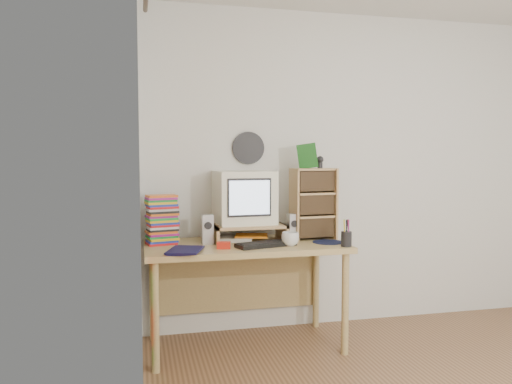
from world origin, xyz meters
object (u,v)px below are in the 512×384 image
keyboard (266,244)px  mug (290,239)px  desk (243,260)px  diary (170,248)px  cd_rack (313,204)px  dvd_stack (162,224)px  crt_monitor (245,197)px

keyboard → mug: (0.17, -0.02, 0.03)m
desk → diary: (-0.54, -0.27, 0.16)m
cd_rack → desk: bearing=176.8°
dvd_stack → crt_monitor: bearing=-7.8°
mug → desk: bearing=140.4°
desk → cd_rack: bearing=1.8°
keyboard → diary: bearing=168.9°
crt_monitor → mug: 0.49m
desk → cd_rack: cd_rack is taller
mug → diary: mug is taller
dvd_stack → cd_rack: size_ratio=0.54×
crt_monitor → mug: (0.25, -0.32, -0.27)m
cd_rack → mug: bearing=-140.7°
dvd_stack → cd_rack: bearing=-13.4°
desk → keyboard: (0.11, -0.21, 0.15)m
crt_monitor → cd_rack: (0.51, -0.07, -0.05)m
crt_monitor → desk: bearing=-112.7°
dvd_stack → diary: dvd_stack is taller
desk → keyboard: keyboard is taller
desk → mug: 0.41m
crt_monitor → cd_rack: bearing=-11.6°
keyboard → desk: bearing=102.1°
diary → mug: bearing=21.0°
mug → diary: bearing=-177.5°
mug → cd_rack: bearing=44.3°
cd_rack → mug: 0.42m
desk → mug: size_ratio=11.60×
keyboard → diary: (-0.65, -0.05, 0.01)m
crt_monitor → mug: bearing=-55.6°
dvd_stack → diary: 0.33m
desk → crt_monitor: (0.03, 0.09, 0.45)m
desk → cd_rack: size_ratio=2.65×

